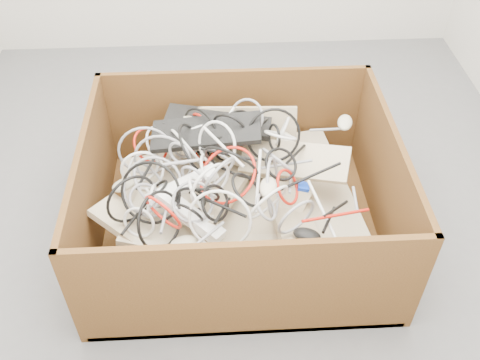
{
  "coord_description": "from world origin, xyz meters",
  "views": [
    {
      "loc": [
        -0.08,
        -1.81,
        1.85
      ],
      "look_at": [
        0.01,
        -0.17,
        0.3
      ],
      "focal_mm": 40.58,
      "sensor_mm": 36.0,
      "label": 1
    }
  ],
  "objects_px": {
    "power_strip_right": "(189,215)",
    "vga_plug": "(304,187)",
    "power_strip_left": "(182,186)",
    "cardboard_box": "(236,211)"
  },
  "relations": [
    {
      "from": "power_strip_left",
      "to": "power_strip_right",
      "type": "xyz_separation_m",
      "value": [
        0.03,
        -0.12,
        -0.03
      ]
    },
    {
      "from": "power_strip_left",
      "to": "power_strip_right",
      "type": "relative_size",
      "value": 0.93
    },
    {
      "from": "power_strip_left",
      "to": "power_strip_right",
      "type": "distance_m",
      "value": 0.13
    },
    {
      "from": "vga_plug",
      "to": "power_strip_right",
      "type": "bearing_deg",
      "value": -155.86
    },
    {
      "from": "power_strip_right",
      "to": "vga_plug",
      "type": "distance_m",
      "value": 0.47
    },
    {
      "from": "power_strip_left",
      "to": "vga_plug",
      "type": "xyz_separation_m",
      "value": [
        0.48,
        -0.01,
        -0.02
      ]
    },
    {
      "from": "cardboard_box",
      "to": "power_strip_right",
      "type": "distance_m",
      "value": 0.35
    },
    {
      "from": "power_strip_right",
      "to": "vga_plug",
      "type": "height_order",
      "value": "power_strip_right"
    },
    {
      "from": "power_strip_right",
      "to": "vga_plug",
      "type": "xyz_separation_m",
      "value": [
        0.46,
        0.12,
        0.01
      ]
    },
    {
      "from": "power_strip_left",
      "to": "vga_plug",
      "type": "bearing_deg",
      "value": -18.8
    }
  ]
}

